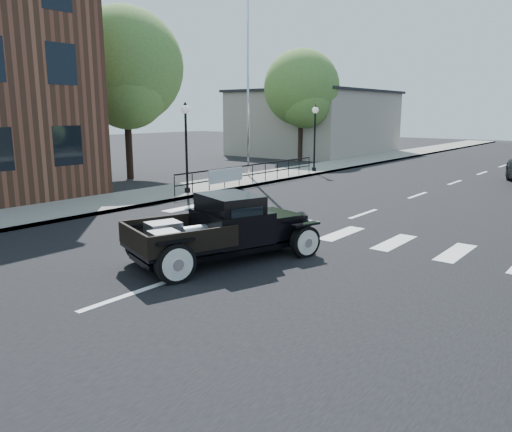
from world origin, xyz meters
The scene contains 13 objects.
ground centered at (0.00, 0.00, 0.00)m, with size 120.00×120.00×0.00m, color black.
road centered at (0.00, 15.00, 0.01)m, with size 14.00×80.00×0.02m, color black.
road_markings centered at (0.00, 10.00, 0.00)m, with size 12.00×60.00×0.06m, color silver, non-canonical shape.
sidewalk_left centered at (-8.50, 15.00, 0.07)m, with size 3.00×80.00×0.15m, color gray.
low_building_left centered at (-15.00, 28.00, 2.50)m, with size 10.00×12.00×5.00m, color #A29A88.
railing centered at (-7.30, 10.00, 0.65)m, with size 0.08×10.00×1.00m, color black, non-canonical shape.
banner centered at (-7.22, 8.00, 0.45)m, with size 0.04×2.20×0.60m, color silver, non-canonical shape.
lamp_post_b centered at (-7.60, 6.00, 2.01)m, with size 0.36×0.36×3.72m, color black, non-canonical shape.
lamp_post_c centered at (-7.60, 16.00, 2.01)m, with size 0.36×0.36×3.72m, color black, non-canonical shape.
flagpole centered at (-9.20, 12.00, 6.11)m, with size 0.12×0.12×11.92m, color silver.
big_tree_near centered at (-14.00, 8.00, 4.34)m, with size 5.91×5.91×8.69m, color #4F7632, non-canonical shape.
big_tree_far centered at (-12.50, 22.00, 3.92)m, with size 5.34×5.34×7.84m, color #4F7632, non-canonical shape.
hotrod_pickup centered at (-0.14, -0.05, 0.80)m, with size 2.16×4.63×1.61m, color black, non-canonical shape.
Camera 1 is at (7.52, -8.46, 3.45)m, focal length 35.00 mm.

